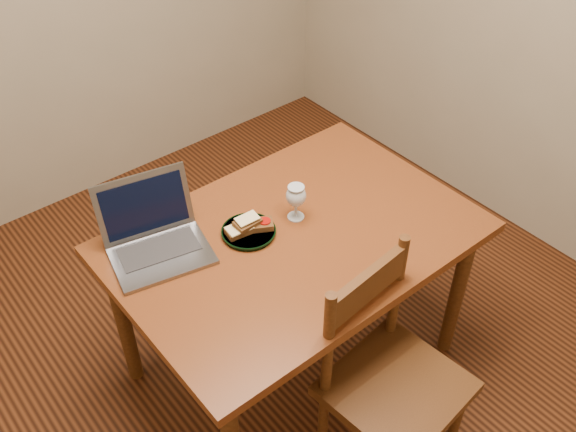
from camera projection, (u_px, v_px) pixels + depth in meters
floor at (265, 358)px, 2.83m from camera, size 3.20×3.20×0.02m
table at (294, 252)px, 2.39m from camera, size 1.30×0.90×0.74m
chair at (392, 374)px, 2.16m from camera, size 0.47×0.45×0.47m
plate at (249, 232)px, 2.33m from camera, size 0.20×0.20×0.02m
sandwich_cheese at (239, 230)px, 2.30m from camera, size 0.11×0.07×0.03m
sandwich_tomato at (258, 224)px, 2.33m from camera, size 0.12×0.11×0.03m
sandwich_top at (247, 222)px, 2.30m from camera, size 0.10×0.06×0.03m
milk_glass at (296, 202)px, 2.36m from camera, size 0.08×0.08×0.15m
laptop at (154, 232)px, 2.25m from camera, size 0.39×0.37×0.24m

